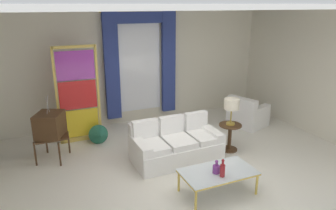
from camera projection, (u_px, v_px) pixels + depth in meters
ground_plane at (187, 170)px, 6.03m from camera, size 16.00×16.00×0.00m
wall_rear at (135, 66)px, 8.23m from camera, size 8.00×0.12×3.00m
wall_right at (314, 72)px, 7.48m from camera, size 0.12×7.00×3.00m
ceiling_slab at (170, 5)px, 5.80m from camera, size 8.00×7.60×0.04m
curtained_window at (141, 57)px, 8.06m from camera, size 2.00×0.17×2.70m
couch_white_long at (175, 144)px, 6.42m from camera, size 1.78×0.96×0.86m
coffee_table at (218, 173)px, 5.20m from camera, size 1.23×0.68×0.41m
bottle_blue_decanter at (222, 170)px, 4.99m from camera, size 0.08×0.08×0.31m
bottle_crystal_tall at (216, 169)px, 5.11m from camera, size 0.12×0.12×0.23m
vintage_tv at (50, 126)px, 6.25m from camera, size 0.71×0.75×1.35m
armchair_white at (247, 115)px, 8.15m from camera, size 1.04×1.02×0.80m
stained_glass_divider at (78, 97)px, 7.03m from camera, size 0.95×0.05×2.20m
peacock_figurine at (99, 135)px, 7.07m from camera, size 0.44×0.60×0.50m
round_side_table at (230, 135)px, 6.76m from camera, size 0.48×0.48×0.59m
table_lamp_brass at (232, 105)px, 6.56m from camera, size 0.32×0.32×0.57m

